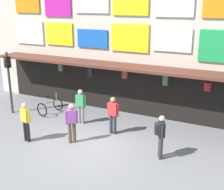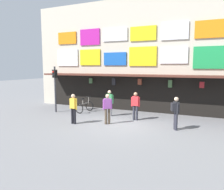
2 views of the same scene
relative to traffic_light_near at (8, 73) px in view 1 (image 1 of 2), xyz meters
name	(u,v)px [view 1 (image 1 of 2)]	position (x,y,z in m)	size (l,w,h in m)	color
ground_plane	(90,143)	(5.47, -1.23, -2.14)	(80.00, 80.00, 0.00)	slate
shopfront	(135,35)	(5.47, 3.34, 1.82)	(18.00, 2.60, 8.00)	beige
traffic_light_near	(8,73)	(0.00, 0.00, 0.00)	(0.33, 0.35, 3.20)	#38383D
bicycle_parked	(50,106)	(1.87, 0.82, -1.75)	(0.90, 1.26, 1.05)	black
pedestrian_in_purple	(26,120)	(3.04, -2.20, -1.19)	(0.53, 0.27, 1.68)	black
pedestrian_in_black	(72,121)	(4.79, -1.46, -1.19)	(0.43, 0.40, 1.68)	brown
pedestrian_in_red	(113,113)	(5.89, 0.07, -1.19)	(0.53, 0.25, 1.68)	#2D2D38
pedestrian_in_green	(160,134)	(8.40, -1.06, -1.16)	(0.46, 0.48, 1.68)	#2D2D38
pedestrian_in_yellow	(81,105)	(4.01, 0.43, -1.19)	(0.53, 0.27, 1.68)	gray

